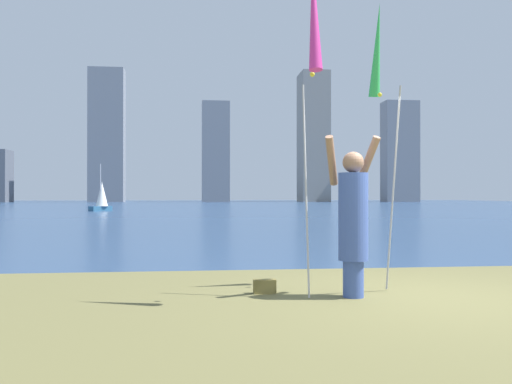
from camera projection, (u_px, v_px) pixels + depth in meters
ground at (222, 207)px, 57.41m from camera, size 120.00×138.00×0.12m
person at (353, 217)px, 6.76m from camera, size 0.74×0.55×2.02m
kite_flag_left at (314, 19)px, 6.40m from camera, size 0.16×0.84×4.16m
kite_flag_right at (378, 57)px, 7.56m from camera, size 0.16×1.08×3.91m
bag at (265, 286)px, 7.00m from camera, size 0.29×0.13×0.18m
sailboat_2 at (102, 197)px, 43.03m from camera, size 1.70×1.85×3.73m
skyline_tower_1 at (107, 135)px, 95.90m from camera, size 6.11×3.40×23.60m
skyline_tower_2 at (216, 152)px, 97.24m from camera, size 4.90×3.86×17.91m
skyline_tower_3 at (313, 137)px, 102.11m from camera, size 5.15×6.59×24.21m
skyline_tower_4 at (400, 152)px, 99.67m from camera, size 6.17×3.94×18.41m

